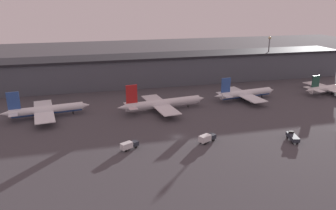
{
  "coord_description": "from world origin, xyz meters",
  "views": [
    {
      "loc": [
        -31.31,
        -108.1,
        49.25
      ],
      "look_at": [
        1.58,
        20.18,
        6.0
      ],
      "focal_mm": 35.0,
      "sensor_mm": 36.0,
      "label": 1
    }
  ],
  "objects_px": {
    "airplane_4": "(332,88)",
    "service_vehicle_1": "(293,137)",
    "airplane_3": "(245,94)",
    "airplane_1": "(46,110)",
    "service_vehicle_0": "(207,138)",
    "service_vehicle_2": "(129,145)",
    "airplane_2": "(162,104)"
  },
  "relations": [
    {
      "from": "airplane_2",
      "to": "service_vehicle_2",
      "type": "bearing_deg",
      "value": -126.64
    },
    {
      "from": "airplane_1",
      "to": "airplane_4",
      "type": "relative_size",
      "value": 1.01
    },
    {
      "from": "airplane_1",
      "to": "service_vehicle_1",
      "type": "height_order",
      "value": "airplane_1"
    },
    {
      "from": "airplane_2",
      "to": "airplane_4",
      "type": "relative_size",
      "value": 1.16
    },
    {
      "from": "airplane_1",
      "to": "service_vehicle_0",
      "type": "relative_size",
      "value": 5.12
    },
    {
      "from": "airplane_2",
      "to": "airplane_3",
      "type": "distance_m",
      "value": 44.92
    },
    {
      "from": "service_vehicle_0",
      "to": "service_vehicle_2",
      "type": "height_order",
      "value": "service_vehicle_0"
    },
    {
      "from": "service_vehicle_0",
      "to": "service_vehicle_1",
      "type": "bearing_deg",
      "value": -38.57
    },
    {
      "from": "airplane_3",
      "to": "airplane_4",
      "type": "distance_m",
      "value": 50.63
    },
    {
      "from": "service_vehicle_1",
      "to": "service_vehicle_0",
      "type": "bearing_deg",
      "value": 91.6
    },
    {
      "from": "airplane_2",
      "to": "airplane_3",
      "type": "bearing_deg",
      "value": -0.12
    },
    {
      "from": "airplane_1",
      "to": "airplane_4",
      "type": "bearing_deg",
      "value": -7.37
    },
    {
      "from": "airplane_2",
      "to": "airplane_4",
      "type": "distance_m",
      "value": 95.24
    },
    {
      "from": "airplane_4",
      "to": "service_vehicle_1",
      "type": "distance_m",
      "value": 75.25
    },
    {
      "from": "airplane_1",
      "to": "service_vehicle_0",
      "type": "xyz_separation_m",
      "value": [
        58.21,
        -41.97,
        -1.52
      ]
    },
    {
      "from": "airplane_3",
      "to": "service_vehicle_2",
      "type": "relative_size",
      "value": 5.31
    },
    {
      "from": "service_vehicle_2",
      "to": "airplane_2",
      "type": "bearing_deg",
      "value": 32.51
    },
    {
      "from": "airplane_3",
      "to": "service_vehicle_1",
      "type": "distance_m",
      "value": 50.9
    },
    {
      "from": "airplane_1",
      "to": "airplane_2",
      "type": "distance_m",
      "value": 51.1
    },
    {
      "from": "airplane_1",
      "to": "airplane_2",
      "type": "height_order",
      "value": "airplane_2"
    },
    {
      "from": "service_vehicle_0",
      "to": "service_vehicle_2",
      "type": "relative_size",
      "value": 1.08
    },
    {
      "from": "airplane_3",
      "to": "service_vehicle_0",
      "type": "bearing_deg",
      "value": -137.82
    },
    {
      "from": "service_vehicle_1",
      "to": "service_vehicle_2",
      "type": "relative_size",
      "value": 1.14
    },
    {
      "from": "airplane_1",
      "to": "airplane_3",
      "type": "relative_size",
      "value": 1.04
    },
    {
      "from": "airplane_4",
      "to": "service_vehicle_0",
      "type": "bearing_deg",
      "value": -161.78
    },
    {
      "from": "airplane_2",
      "to": "service_vehicle_0",
      "type": "relative_size",
      "value": 5.88
    },
    {
      "from": "airplane_1",
      "to": "airplane_4",
      "type": "height_order",
      "value": "airplane_1"
    },
    {
      "from": "airplane_1",
      "to": "service_vehicle_2",
      "type": "bearing_deg",
      "value": -61.09
    },
    {
      "from": "airplane_1",
      "to": "service_vehicle_0",
      "type": "distance_m",
      "value": 71.78
    },
    {
      "from": "airplane_1",
      "to": "airplane_2",
      "type": "relative_size",
      "value": 0.87
    },
    {
      "from": "airplane_4",
      "to": "service_vehicle_1",
      "type": "relative_size",
      "value": 4.82
    },
    {
      "from": "airplane_2",
      "to": "airplane_3",
      "type": "xyz_separation_m",
      "value": [
        44.54,
        5.83,
        -0.07
      ]
    }
  ]
}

